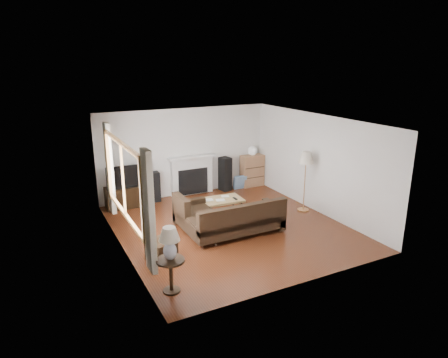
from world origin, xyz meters
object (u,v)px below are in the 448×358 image
bookshelf (252,171)px  side_table (171,275)px  tv_stand (127,197)px  floor_lamp (305,182)px  coffee_table (219,208)px  sectional_sofa (236,219)px

bookshelf → side_table: (-4.27, -4.48, -0.19)m
tv_stand → side_table: bearing=-94.6°
floor_lamp → coffee_table: bearing=163.7°
coffee_table → floor_lamp: 2.30m
floor_lamp → side_table: floor_lamp is taller
tv_stand → floor_lamp: 4.69m
tv_stand → coffee_table: bearing=-43.4°
tv_stand → coffee_table: 2.56m
coffee_table → side_table: side_table is taller
coffee_table → side_table: 3.46m
bookshelf → coffee_table: size_ratio=0.83×
side_table → coffee_table: bearing=50.2°
floor_lamp → sectional_sofa: bearing=-167.4°
side_table → sectional_sofa: bearing=36.2°
bookshelf → sectional_sofa: size_ratio=0.42×
tv_stand → coffee_table: size_ratio=0.95×
sectional_sofa → coffee_table: sectional_sofa is taller
sectional_sofa → bookshelf: bearing=53.6°
side_table → tv_stand: bearing=85.4°
bookshelf → tv_stand: bearing=-179.1°
sectional_sofa → side_table: (-2.09, -1.53, -0.08)m
bookshelf → side_table: bookshelf is taller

